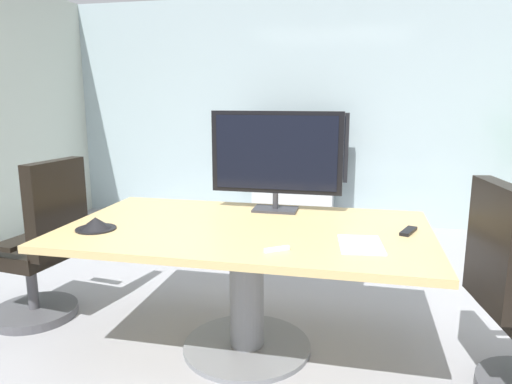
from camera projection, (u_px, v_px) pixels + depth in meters
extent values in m
plane|color=#99999E|center=(253.00, 357.00, 2.71)|extent=(7.31, 7.31, 0.00)
cube|color=#9EB2B7|center=(313.00, 112.00, 5.46)|extent=(5.97, 0.10, 2.60)
cube|color=tan|center=(246.00, 230.00, 2.65)|extent=(2.05, 1.17, 0.04)
cylinder|color=slate|center=(247.00, 292.00, 2.73)|extent=(0.20, 0.20, 0.72)
cylinder|color=slate|center=(247.00, 346.00, 2.80)|extent=(0.76, 0.76, 0.03)
cylinder|color=#4C4C51|center=(35.00, 312.00, 3.21)|extent=(0.56, 0.56, 0.06)
cylinder|color=#4C4C51|center=(32.00, 283.00, 3.16)|extent=(0.07, 0.07, 0.36)
cube|color=black|center=(29.00, 252.00, 3.12)|extent=(0.54, 0.54, 0.10)
cube|color=black|center=(57.00, 207.00, 2.97)|extent=(0.15, 0.46, 0.60)
cube|color=black|center=(58.00, 225.00, 3.33)|extent=(0.28, 0.08, 0.03)
cube|color=black|center=(495.00, 246.00, 2.21)|extent=(0.16, 0.46, 0.60)
cube|color=#333338|center=(275.00, 209.00, 3.02)|extent=(0.28, 0.18, 0.02)
cylinder|color=#333338|center=(275.00, 201.00, 3.01)|extent=(0.04, 0.04, 0.10)
cube|color=black|center=(276.00, 152.00, 2.96)|extent=(0.84, 0.04, 0.52)
cube|color=black|center=(276.00, 153.00, 2.94)|extent=(0.77, 0.01, 0.47)
cube|color=#B7BABC|center=(293.00, 203.00, 5.37)|extent=(0.90, 0.36, 0.55)
cube|color=black|center=(294.00, 147.00, 5.22)|extent=(1.20, 0.06, 0.76)
cube|color=black|center=(293.00, 147.00, 5.18)|extent=(1.12, 0.01, 0.69)
cone|color=black|center=(96.00, 223.00, 2.58)|extent=(0.19, 0.19, 0.07)
cylinder|color=black|center=(96.00, 229.00, 2.59)|extent=(0.22, 0.22, 0.01)
cube|color=black|center=(408.00, 231.00, 2.53)|extent=(0.11, 0.18, 0.02)
cube|color=silver|center=(277.00, 249.00, 2.22)|extent=(0.12, 0.09, 0.02)
cube|color=white|center=(361.00, 245.00, 2.31)|extent=(0.24, 0.32, 0.01)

